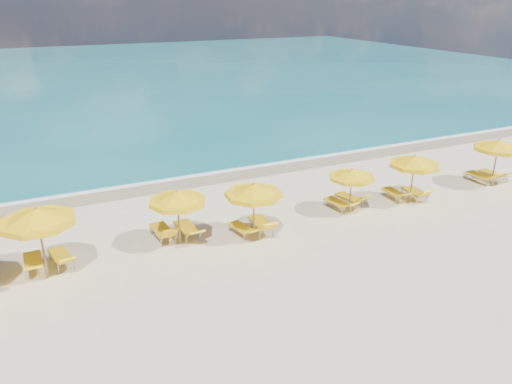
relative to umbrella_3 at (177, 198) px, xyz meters
name	(u,v)px	position (x,y,z in m)	size (l,w,h in m)	color
ground_plane	(271,230)	(3.83, -0.51, -1.96)	(120.00, 120.00, 0.00)	beige
ocean	(94,75)	(3.83, 47.49, -1.96)	(120.00, 80.00, 0.30)	#13676F
wet_sand_band	(210,176)	(3.83, 6.89, -1.96)	(120.00, 2.60, 0.01)	tan
foam_line	(205,172)	(3.83, 7.69, -1.96)	(120.00, 1.20, 0.03)	white
whitecap_near	(73,145)	(-2.17, 16.49, -1.96)	(14.00, 0.36, 0.05)	white
whitecap_far	(229,106)	(11.83, 23.49, -1.96)	(18.00, 0.30, 0.05)	white
umbrella_2	(37,217)	(-4.98, -0.24, 0.27)	(3.30, 3.30, 2.61)	#A37E51
umbrella_3	(177,198)	(0.00, 0.00, 0.00)	(2.28, 2.28, 2.29)	#A37E51
umbrella_4	(254,191)	(2.92, -0.71, 0.05)	(2.89, 2.89, 2.36)	#A37E51
umbrella_5	(352,175)	(7.97, -0.25, -0.18)	(2.29, 2.29, 2.08)	#A37E51
umbrella_6	(415,162)	(11.23, -0.59, 0.08)	(3.03, 3.03, 2.38)	#A37E51
umbrella_7	(498,146)	(16.76, -0.55, 0.14)	(3.18, 3.18, 2.46)	#A37E51
lounger_2_left	(33,265)	(-5.38, 0.20, -1.73)	(0.65, 1.91, 0.75)	#A5A8AD
lounger_2_right	(62,260)	(-4.43, 0.19, -1.73)	(0.89, 1.89, 0.78)	#A5A8AD
lounger_3_left	(163,234)	(-0.52, 0.60, -1.71)	(0.77, 1.95, 0.95)	#A5A8AD
lounger_3_right	(187,231)	(0.46, 0.43, -1.72)	(0.77, 2.05, 0.78)	#A5A8AD
lounger_4_left	(242,231)	(2.53, -0.37, -1.76)	(0.84, 1.75, 0.62)	#A5A8AD
lounger_4_right	(262,227)	(3.40, -0.45, -1.71)	(0.84, 1.99, 0.90)	#A5A8AD
lounger_5_left	(338,205)	(7.59, 0.10, -1.74)	(0.85, 1.88, 0.71)	#A5A8AD
lounger_5_right	(350,201)	(8.38, 0.32, -1.73)	(0.94, 1.89, 0.85)	#A5A8AD
lounger_6_left	(394,195)	(10.75, 0.01, -1.74)	(0.72, 1.81, 0.71)	#A5A8AD
lounger_6_right	(414,195)	(11.68, -0.39, -1.74)	(0.74, 1.80, 0.81)	#A5A8AD
lounger_7_left	(481,179)	(16.37, -0.17, -1.72)	(0.76, 1.88, 0.91)	#A5A8AD
lounger_7_right	(493,176)	(17.31, -0.12, -1.74)	(0.65, 1.76, 0.76)	#A5A8AD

